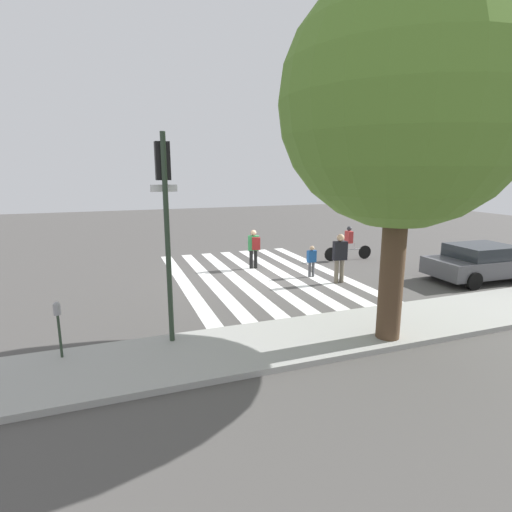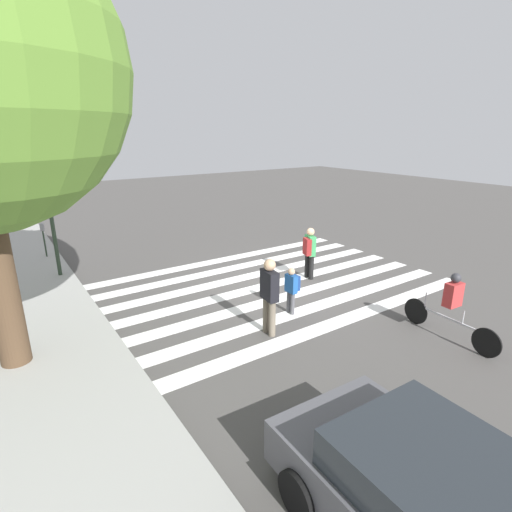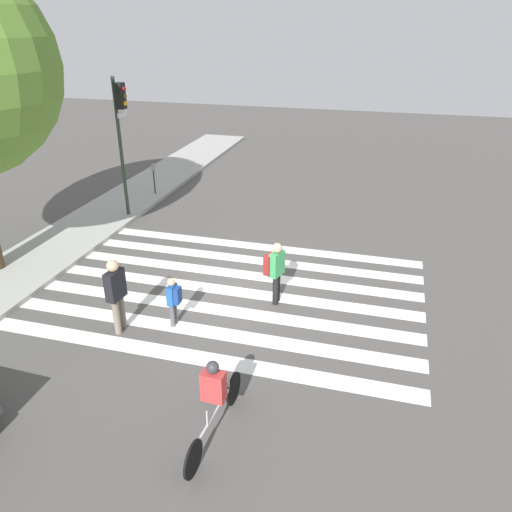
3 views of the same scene
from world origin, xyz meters
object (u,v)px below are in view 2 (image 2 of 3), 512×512
traffic_light (48,169)px  cyclist_mid_street (452,304)px  pedestrian_adult_tall_backpack (292,287)px  car_parked_dark_suv (442,511)px  pedestrian_child_with_backpack (309,250)px  parking_meter (43,233)px  pedestrian_adult_yellow_jacket (269,293)px

traffic_light → cyclist_mid_street: size_ratio=2.05×
cyclist_mid_street → traffic_light: bearing=39.1°
pedestrian_adult_tall_backpack → cyclist_mid_street: 3.73m
car_parked_dark_suv → pedestrian_child_with_backpack: bearing=-30.4°
pedestrian_child_with_backpack → cyclist_mid_street: 4.73m
parking_meter → traffic_light: bearing=-175.5°
pedestrian_adult_yellow_jacket → cyclist_mid_street: (-2.50, -3.25, -0.18)m
parking_meter → car_parked_dark_suv: bearing=-172.3°
parking_meter → pedestrian_child_with_backpack: 9.59m
parking_meter → car_parked_dark_suv: parking_meter is taller
parking_meter → pedestrian_adult_tall_backpack: 9.71m
car_parked_dark_suv → cyclist_mid_street: bearing=-58.3°
pedestrian_adult_tall_backpack → cyclist_mid_street: cyclist_mid_street is taller
parking_meter → cyclist_mid_street: size_ratio=0.58×
cyclist_mid_street → car_parked_dark_suv: (-2.74, 4.79, -0.15)m
parking_meter → cyclist_mid_street: 13.42m
parking_meter → pedestrian_adult_tall_backpack: (-8.53, -4.62, -0.32)m
traffic_light → parking_meter: size_ratio=3.52×
traffic_light → pedestrian_child_with_backpack: 8.27m
parking_meter → pedestrian_child_with_backpack: size_ratio=0.84×
pedestrian_child_with_backpack → parking_meter: bearing=-116.9°
pedestrian_adult_yellow_jacket → car_parked_dark_suv: size_ratio=0.45×
traffic_light → pedestrian_adult_tall_backpack: size_ratio=3.96×
traffic_light → pedestrian_child_with_backpack: size_ratio=2.97×
traffic_light → cyclist_mid_street: bearing=-144.6°
parking_meter → cyclist_mid_street: (-11.60, -6.73, -0.18)m
pedestrian_adult_yellow_jacket → car_parked_dark_suv: bearing=170.6°
cyclist_mid_street → pedestrian_adult_tall_backpack: bearing=38.3°
parking_meter → car_parked_dark_suv: (-14.34, -1.94, -0.33)m
parking_meter → pedestrian_adult_yellow_jacket: bearing=-159.1°
pedestrian_adult_yellow_jacket → parking_meter: bearing=28.0°
traffic_light → car_parked_dark_suv: size_ratio=1.22×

